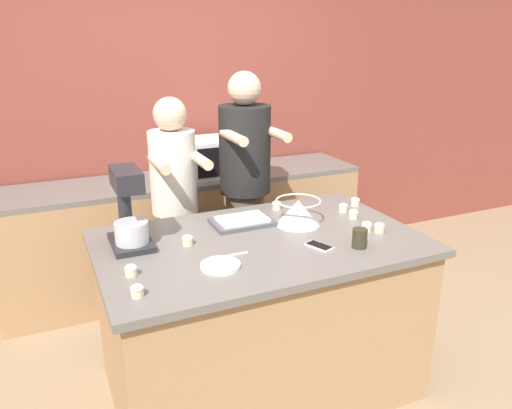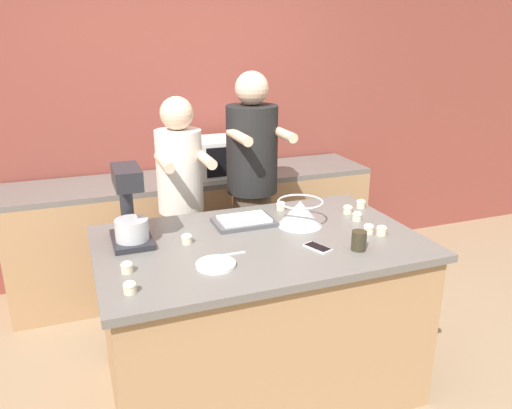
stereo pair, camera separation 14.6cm
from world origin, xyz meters
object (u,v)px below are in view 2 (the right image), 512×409
object	(u,v)px
person_left	(182,209)
cupcake_0	(357,216)
knife	(221,256)
cell_phone	(318,248)
cupcake_4	(361,203)
cupcake_2	(187,238)
cupcake_8	(130,287)
cupcake_7	(382,230)
cupcake_5	(127,267)
cupcake_6	(281,205)
stand_mixer	(129,210)
microwave_oven	(224,156)
cupcake_3	(348,209)
drinking_glass	(359,241)
mixing_bowl	(300,212)
small_plate	(216,265)
baking_tray	(245,221)
person_right	(252,192)
cupcake_1	(369,228)

from	to	relation	value
person_left	cupcake_0	world-z (taller)	person_left
knife	cupcake_0	distance (m)	0.91
cell_phone	cupcake_4	bearing A→B (deg)	40.77
cupcake_2	cupcake_8	world-z (taller)	same
cupcake_7	cupcake_5	bearing A→B (deg)	178.88
cupcake_0	cupcake_6	xyz separation A→B (m)	(-0.34, 0.33, 0.00)
stand_mixer	cell_phone	bearing A→B (deg)	-25.46
person_left	cupcake_7	bearing A→B (deg)	-48.44
microwave_oven	cupcake_4	bearing A→B (deg)	-64.30
cupcake_3	cupcake_8	bearing A→B (deg)	-158.51
drinking_glass	cupcake_2	bearing A→B (deg)	154.05
cupcake_3	cupcake_8	world-z (taller)	same
knife	cupcake_0	bearing A→B (deg)	12.56
cupcake_5	cupcake_7	bearing A→B (deg)	-1.12
microwave_oven	knife	bearing A→B (deg)	-107.73
mixing_bowl	small_plate	world-z (taller)	mixing_bowl
cupcake_8	stand_mixer	bearing A→B (deg)	81.77
small_plate	cupcake_6	world-z (taller)	cupcake_6
drinking_glass	knife	bearing A→B (deg)	165.81
baking_tray	knife	size ratio (longest dim) A/B	1.56
small_plate	cupcake_8	bearing A→B (deg)	-164.01
cupcake_2	knife	bearing A→B (deg)	-60.87
person_left	cupcake_2	bearing A→B (deg)	-100.24
person_right	cupcake_3	bearing A→B (deg)	-58.63
cupcake_0	cupcake_8	bearing A→B (deg)	-162.99
person_right	small_plate	world-z (taller)	person_right
cupcake_2	baking_tray	bearing A→B (deg)	23.01
baking_tray	cupcake_4	size ratio (longest dim) A/B	6.01
mixing_bowl	baking_tray	size ratio (longest dim) A/B	0.76
knife	cupcake_7	size ratio (longest dim) A/B	3.86
drinking_glass	small_plate	xyz separation A→B (m)	(-0.73, 0.07, -0.04)
knife	cupcake_4	xyz separation A→B (m)	(1.03, 0.39, 0.02)
cell_phone	cupcake_2	distance (m)	0.68
person_right	microwave_oven	distance (m)	0.59
cupcake_3	cupcake_5	distance (m)	1.39
person_right	baking_tray	distance (m)	0.63
knife	cupcake_1	distance (m)	0.84
cell_phone	cupcake_6	world-z (taller)	cupcake_6
small_plate	knife	world-z (taller)	small_plate
mixing_bowl	baking_tray	world-z (taller)	mixing_bowl
cupcake_0	cupcake_7	world-z (taller)	same
knife	cupcake_8	xyz separation A→B (m)	(-0.46, -0.22, 0.02)
baking_tray	cupcake_8	size ratio (longest dim) A/B	6.01
person_left	cupcake_0	distance (m)	1.16
cupcake_0	cupcake_4	bearing A→B (deg)	52.59
stand_mixer	cupcake_6	xyz separation A→B (m)	(0.93, 0.20, -0.15)
person_left	cupcake_8	distance (m)	1.26
mixing_bowl	drinking_glass	distance (m)	0.44
cupcake_7	cupcake_8	xyz separation A→B (m)	(-1.36, -0.17, 0.00)
person_left	cupcake_7	size ratio (longest dim) A/B	27.91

